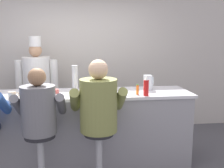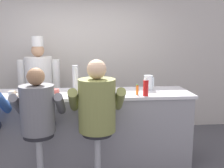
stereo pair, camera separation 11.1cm
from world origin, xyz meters
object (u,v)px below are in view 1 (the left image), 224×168
cereal_bowl (54,91)px  coffee_mug_tan (12,95)px  water_pitcher_clear (148,82)px  diner_seated_grey (39,114)px  ketchup_bottle_red (146,86)px  mustard_bottle_yellow (100,86)px  cup_stack_steel (75,78)px  hot_sauce_bottle_orange (137,90)px  diner_seated_olive (98,108)px  cook_in_whites_near (37,84)px  breakfast_plate (82,94)px

cereal_bowl → coffee_mug_tan: 0.56m
water_pitcher_clear → cereal_bowl: water_pitcher_clear is taller
cereal_bowl → diner_seated_grey: size_ratio=0.10×
ketchup_bottle_red → mustard_bottle_yellow: 0.61m
water_pitcher_clear → cereal_bowl: bearing=-177.0°
cup_stack_steel → mustard_bottle_yellow: bearing=-36.3°
hot_sauce_bottle_orange → cereal_bowl: bearing=168.1°
water_pitcher_clear → diner_seated_grey: 1.61m
water_pitcher_clear → hot_sauce_bottle_orange: bearing=-125.7°
cereal_bowl → hot_sauce_bottle_orange: bearing=-11.9°
diner_seated_olive → cook_in_whites_near: cook_in_whites_near is taller
mustard_bottle_yellow → diner_seated_olive: 0.51m
hot_sauce_bottle_orange → coffee_mug_tan: bearing=-178.0°
ketchup_bottle_red → cup_stack_steel: size_ratio=0.72×
diner_seated_olive → cereal_bowl: bearing=133.4°
cereal_bowl → diner_seated_olive: size_ratio=0.09×
breakfast_plate → mustard_bottle_yellow: bearing=3.6°
coffee_mug_tan → breakfast_plate: bearing=9.4°
water_pitcher_clear → coffee_mug_tan: 1.85m
breakfast_plate → diner_seated_olive: 0.50m
hot_sauce_bottle_orange → diner_seated_olive: size_ratio=0.09×
diner_seated_olive → diner_seated_grey: bearing=-179.6°
cup_stack_steel → diner_seated_grey: bearing=-119.1°
ketchup_bottle_red → diner_seated_grey: diner_seated_grey is taller
hot_sauce_bottle_orange → diner_seated_olive: 0.67m
mustard_bottle_yellow → coffee_mug_tan: (-1.10, -0.16, -0.06)m
water_pitcher_clear → diner_seated_grey: size_ratio=0.15×
diner_seated_grey → ketchup_bottle_red: bearing=12.7°
hot_sauce_bottle_orange → water_pitcher_clear: 0.38m
ketchup_bottle_red → cook_in_whites_near: bearing=141.2°
cup_stack_steel → cook_in_whites_near: size_ratio=0.20×
water_pitcher_clear → cook_in_whites_near: 1.94m
hot_sauce_bottle_orange → coffee_mug_tan: hot_sauce_bottle_orange is taller
mustard_bottle_yellow → cup_stack_steel: 0.42m
water_pitcher_clear → mustard_bottle_yellow: bearing=-164.1°
diner_seated_grey → cook_in_whites_near: cook_in_whites_near is taller
cereal_bowl → diner_seated_grey: (-0.11, -0.61, -0.14)m
mustard_bottle_yellow → coffee_mug_tan: bearing=-171.9°
hot_sauce_bottle_orange → ketchup_bottle_red: bearing=-37.1°
cup_stack_steel → diner_seated_grey: size_ratio=0.25×
breakfast_plate → diner_seated_olive: bearing=-67.2°
ketchup_bottle_red → water_pitcher_clear: bearing=72.3°
mustard_bottle_yellow → cup_stack_steel: bearing=143.7°
diner_seated_grey → diner_seated_olive: size_ratio=0.94×
hot_sauce_bottle_orange → cup_stack_steel: (-0.83, 0.35, 0.12)m
water_pitcher_clear → cup_stack_steel: 1.05m
mustard_bottle_yellow → cup_stack_steel: cup_stack_steel is taller
mustard_bottle_yellow → breakfast_plate: mustard_bottle_yellow is taller
cup_stack_steel → ketchup_bottle_red: bearing=-24.5°
water_pitcher_clear → diner_seated_olive: (-0.77, -0.67, -0.18)m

